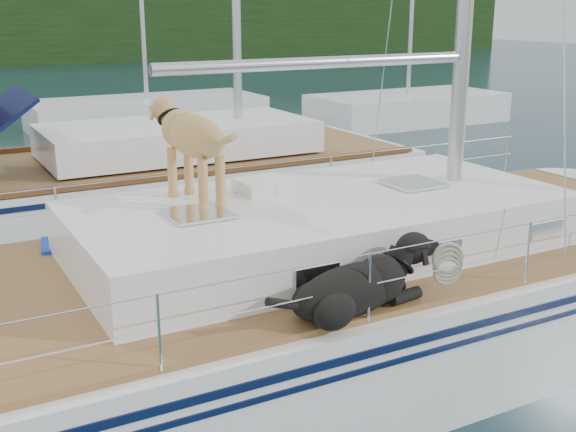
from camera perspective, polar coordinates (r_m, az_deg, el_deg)
ground at (r=7.92m, az=-2.54°, el=-12.03°), size 120.00×120.00×0.00m
main_sailboat at (r=7.66m, az=-2.01°, el=-7.39°), size 12.00×3.83×14.01m
neighbor_sailboat at (r=13.18m, az=-12.94°, el=2.12°), size 11.00×3.50×13.30m
bg_boat_center at (r=23.60m, az=-11.04°, el=7.92°), size 7.20×3.00×11.65m
bg_boat_east at (r=24.67m, az=9.39°, el=8.37°), size 6.40×3.00×11.65m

